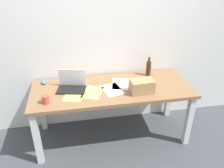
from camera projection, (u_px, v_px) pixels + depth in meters
The scene contains 12 objects.
ground_plane at pixel (112, 135), 3.19m from camera, with size 8.00×8.00×0.00m, color #42474C.
back_wall at pixel (106, 33), 2.94m from camera, with size 5.20×0.08×2.60m, color white.
desk at pixel (112, 94), 2.87m from camera, with size 1.95×0.75×0.75m.
laptop_left at pixel (72, 85), 2.78m from camera, with size 0.37×0.28×0.23m.
beer_bottle at pixel (149, 68), 3.08m from camera, with size 0.06×0.06×0.26m.
computer_mouse at pixel (44, 82), 2.91m from camera, with size 0.06×0.10×0.03m, color #338CC6.
cardboard_box at pixel (142, 86), 2.70m from camera, with size 0.27×0.17×0.15m, color tan.
coffee_mug at pixel (46, 99), 2.50m from camera, with size 0.08×0.08×0.10m, color #D84C38.
paper_yellow_folder at pixel (93, 92), 2.73m from camera, with size 0.21×0.30×0.00m, color #F4E06B.
paper_sheet_near_back at pixel (121, 84), 2.91m from camera, with size 0.21×0.30×0.00m, color white.
paper_sheet_front_left at pixel (74, 95), 2.68m from camera, with size 0.21×0.30×0.00m, color #F4E06B.
paper_sheet_center at pixel (112, 90), 2.78m from camera, with size 0.21×0.30×0.00m, color white.
Camera 1 is at (-0.44, -2.42, 2.14)m, focal length 37.19 mm.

